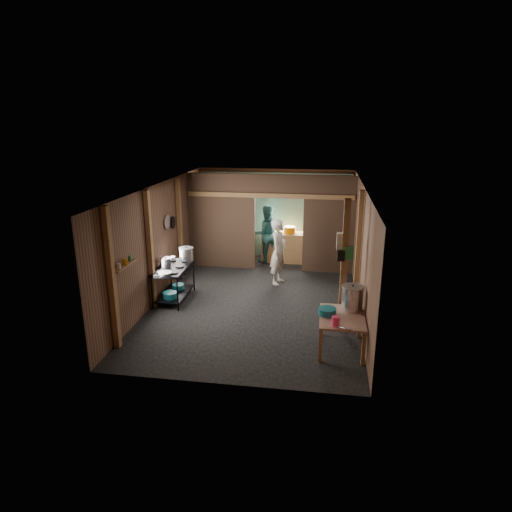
% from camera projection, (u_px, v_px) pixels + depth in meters
% --- Properties ---
extents(floor, '(4.50, 7.00, 0.00)m').
position_uv_depth(floor, '(257.00, 299.00, 10.33)').
color(floor, '#282828').
rests_on(floor, ground).
extents(ceiling, '(4.50, 7.00, 0.00)m').
position_uv_depth(ceiling, '(257.00, 186.00, 9.57)').
color(ceiling, black).
rests_on(ceiling, ground).
extents(wall_back, '(4.50, 0.00, 2.60)m').
position_uv_depth(wall_back, '(275.00, 213.00, 13.26)').
color(wall_back, brown).
rests_on(wall_back, ground).
extents(wall_front, '(4.50, 0.00, 2.60)m').
position_uv_depth(wall_front, '(222.00, 308.00, 6.64)').
color(wall_front, brown).
rests_on(wall_front, ground).
extents(wall_left, '(0.00, 7.00, 2.60)m').
position_uv_depth(wall_left, '(160.00, 241.00, 10.28)').
color(wall_left, brown).
rests_on(wall_left, ground).
extents(wall_right, '(0.00, 7.00, 2.60)m').
position_uv_depth(wall_right, '(361.00, 249.00, 9.62)').
color(wall_right, brown).
rests_on(wall_right, ground).
extents(partition_left, '(1.85, 0.10, 2.60)m').
position_uv_depth(partition_left, '(221.00, 221.00, 12.22)').
color(partition_left, '#402E1D').
rests_on(partition_left, floor).
extents(partition_right, '(1.35, 0.10, 2.60)m').
position_uv_depth(partition_right, '(329.00, 225.00, 11.80)').
color(partition_right, '#402E1D').
rests_on(partition_right, floor).
extents(partition_header, '(1.30, 0.10, 0.60)m').
position_uv_depth(partition_header, '(279.00, 186.00, 11.70)').
color(partition_header, '#402E1D').
rests_on(partition_header, wall_back).
extents(turquoise_panel, '(4.40, 0.06, 2.50)m').
position_uv_depth(turquoise_panel, '(275.00, 215.00, 13.21)').
color(turquoise_panel, '#6B9994').
rests_on(turquoise_panel, wall_back).
extents(back_counter, '(1.20, 0.50, 0.85)m').
position_uv_depth(back_counter, '(283.00, 247.00, 12.95)').
color(back_counter, '#A36C44').
rests_on(back_counter, floor).
extents(wall_clock, '(0.20, 0.03, 0.20)m').
position_uv_depth(wall_clock, '(283.00, 194.00, 12.95)').
color(wall_clock, beige).
rests_on(wall_clock, wall_back).
extents(post_left_a, '(0.10, 0.12, 2.60)m').
position_uv_depth(post_left_a, '(112.00, 279.00, 7.81)').
color(post_left_a, '#A36C44').
rests_on(post_left_a, floor).
extents(post_left_b, '(0.10, 0.12, 2.60)m').
position_uv_depth(post_left_b, '(150.00, 251.00, 9.51)').
color(post_left_b, '#A36C44').
rests_on(post_left_b, floor).
extents(post_left_c, '(0.10, 0.12, 2.60)m').
position_uv_depth(post_left_c, '(180.00, 229.00, 11.40)').
color(post_left_c, '#A36C44').
rests_on(post_left_c, floor).
extents(post_right, '(0.10, 0.12, 2.60)m').
position_uv_depth(post_right, '(358.00, 252.00, 9.44)').
color(post_right, '#A36C44').
rests_on(post_right, floor).
extents(post_free, '(0.12, 0.12, 2.60)m').
position_uv_depth(post_free, '(344.00, 267.00, 8.45)').
color(post_free, '#A36C44').
rests_on(post_free, floor).
extents(cross_beam, '(4.40, 0.12, 0.12)m').
position_uv_depth(cross_beam, '(270.00, 195.00, 11.76)').
color(cross_beam, '#A36C44').
rests_on(cross_beam, wall_left).
extents(pan_lid_big, '(0.03, 0.34, 0.34)m').
position_uv_depth(pan_lid_big, '(167.00, 222.00, 10.55)').
color(pan_lid_big, '#969697').
rests_on(pan_lid_big, wall_left).
extents(pan_lid_small, '(0.03, 0.30, 0.30)m').
position_uv_depth(pan_lid_small, '(173.00, 223.00, 10.95)').
color(pan_lid_small, black).
rests_on(pan_lid_small, wall_left).
extents(wall_shelf, '(0.14, 0.80, 0.03)m').
position_uv_depth(wall_shelf, '(125.00, 265.00, 8.25)').
color(wall_shelf, '#A36C44').
rests_on(wall_shelf, wall_left).
extents(jar_white, '(0.07, 0.07, 0.10)m').
position_uv_depth(jar_white, '(119.00, 266.00, 7.99)').
color(jar_white, beige).
rests_on(jar_white, wall_shelf).
extents(jar_yellow, '(0.08, 0.08, 0.10)m').
position_uv_depth(jar_yellow, '(125.00, 262.00, 8.23)').
color(jar_yellow, '#D06D00').
rests_on(jar_yellow, wall_shelf).
extents(jar_green, '(0.06, 0.06, 0.10)m').
position_uv_depth(jar_green, '(130.00, 258.00, 8.44)').
color(jar_green, '#297F3C').
rests_on(jar_green, wall_shelf).
extents(bag_white, '(0.22, 0.15, 0.32)m').
position_uv_depth(bag_white, '(343.00, 241.00, 8.39)').
color(bag_white, beige).
rests_on(bag_white, post_free).
extents(bag_green, '(0.16, 0.12, 0.24)m').
position_uv_depth(bag_green, '(349.00, 253.00, 8.30)').
color(bag_green, '#297F3C').
rests_on(bag_green, post_free).
extents(bag_black, '(0.14, 0.10, 0.20)m').
position_uv_depth(bag_black, '(341.00, 256.00, 8.31)').
color(bag_black, black).
rests_on(bag_black, post_free).
extents(gas_range, '(0.69, 1.33, 0.79)m').
position_uv_depth(gas_range, '(174.00, 283.00, 10.21)').
color(gas_range, black).
rests_on(gas_range, floor).
extents(prep_table, '(0.79, 1.09, 0.64)m').
position_uv_depth(prep_table, '(341.00, 333.00, 8.01)').
color(prep_table, '#AD735D').
rests_on(prep_table, floor).
extents(stove_pot_large, '(0.41, 0.41, 0.34)m').
position_uv_depth(stove_pot_large, '(186.00, 255.00, 10.49)').
color(stove_pot_large, silver).
rests_on(stove_pot_large, gas_range).
extents(stove_pot_med, '(0.32, 0.32, 0.22)m').
position_uv_depth(stove_pot_med, '(166.00, 262.00, 10.10)').
color(stove_pot_med, silver).
rests_on(stove_pot_med, gas_range).
extents(stove_saucepan, '(0.15, 0.15, 0.09)m').
position_uv_depth(stove_saucepan, '(172.00, 259.00, 10.54)').
color(stove_saucepan, silver).
rests_on(stove_saucepan, gas_range).
extents(frying_pan, '(0.35, 0.54, 0.07)m').
position_uv_depth(frying_pan, '(165.00, 273.00, 9.60)').
color(frying_pan, '#969697').
rests_on(frying_pan, gas_range).
extents(blue_tub_front, '(0.32, 0.32, 0.13)m').
position_uv_depth(blue_tub_front, '(170.00, 295.00, 9.99)').
color(blue_tub_front, '#14636E').
rests_on(blue_tub_front, gas_range).
extents(blue_tub_back, '(0.28, 0.28, 0.11)m').
position_uv_depth(blue_tub_back, '(178.00, 286.00, 10.52)').
color(blue_tub_back, '#14636E').
rests_on(blue_tub_back, gas_range).
extents(stock_pot, '(0.51, 0.51, 0.47)m').
position_uv_depth(stock_pot, '(352.00, 298.00, 8.15)').
color(stock_pot, silver).
rests_on(stock_pot, prep_table).
extents(wash_basin, '(0.35, 0.35, 0.12)m').
position_uv_depth(wash_basin, '(327.00, 311.00, 7.97)').
color(wash_basin, '#14636E').
rests_on(wash_basin, prep_table).
extents(pink_bucket, '(0.17, 0.17, 0.16)m').
position_uv_depth(pink_bucket, '(336.00, 321.00, 7.54)').
color(pink_bucket, '#FB3D6F').
rests_on(pink_bucket, prep_table).
extents(knife, '(0.30, 0.13, 0.01)m').
position_uv_depth(knife, '(342.00, 328.00, 7.47)').
color(knife, silver).
rests_on(knife, prep_table).
extents(yellow_tub, '(0.34, 0.34, 0.19)m').
position_uv_depth(yellow_tub, '(290.00, 230.00, 12.77)').
color(yellow_tub, '#D06D00').
rests_on(yellow_tub, back_counter).
extents(cook, '(0.53, 0.68, 1.64)m').
position_uv_depth(cook, '(279.00, 252.00, 11.11)').
color(cook, beige).
rests_on(cook, floor).
extents(worker_back, '(0.97, 0.86, 1.66)m').
position_uv_depth(worker_back, '(266.00, 234.00, 12.82)').
color(worker_back, '#317371').
rests_on(worker_back, floor).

